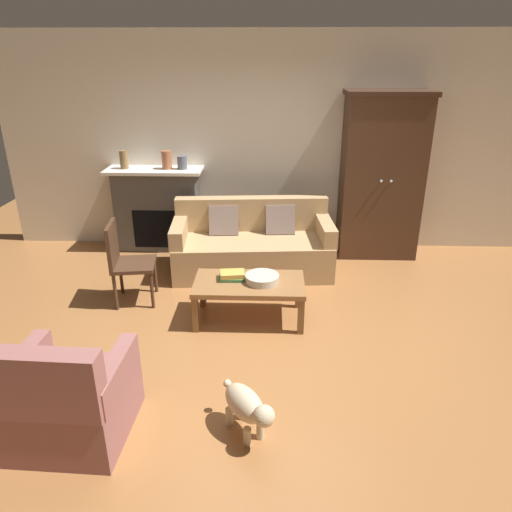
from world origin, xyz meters
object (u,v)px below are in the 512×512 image
Objects in this scene: fireplace at (157,209)px; book_stack at (232,276)px; coffee_table at (249,287)px; couch at (252,246)px; armchair_near_left at (68,400)px; armoire at (381,177)px; mantel_vase_slate at (182,162)px; dog at (246,406)px; mantel_vase_terracotta at (166,160)px; fruit_bowl at (262,278)px; mantel_vase_bronze at (124,160)px; side_chair_wooden at (124,258)px.

fireplace is 4.79× the size of book_stack.
book_stack reaches higher than coffee_table.
armchair_near_left reaches higher than couch.
mantel_vase_slate is at bearing 178.66° from armoire.
book_stack reaches higher than dog.
book_stack is at bearing -61.69° from mantel_vase_terracotta.
fruit_bowl is 1.43× the size of mantel_vase_bronze.
couch is 1.61m from mantel_vase_terracotta.
fruit_bowl is 1.51m from side_chair_wooden.
mantel_vase_terracotta is at bearing -5.69° from fireplace.
mantel_vase_terracotta is at bearing 121.65° from coffee_table.
fireplace is 5.35× the size of mantel_vase_bronze.
armoire is at bearing 26.50° from side_chair_wooden.
side_chair_wooden is at bearing 94.90° from armchair_near_left.
side_chair_wooden is (-2.95, -1.47, -0.54)m from armoire.
couch is 4.04× the size of dog.
mantel_vase_bronze is at bearing 117.00° from dog.
armoire reaches higher than mantel_vase_terracotta.
mantel_vase_slate reaches higher than couch.
fruit_bowl is 0.38× the size of side_chair_wooden.
side_chair_wooden is (-0.00, -1.55, -0.06)m from fireplace.
book_stack is 1.69m from dog.
fruit_bowl is 1.28× the size of book_stack.
side_chair_wooden reaches higher than dog.
armchair_near_left is at bearing -90.20° from mantel_vase_terracotta.
couch is at bearing 91.56° from dog.
mantel_vase_bronze is at bearing 98.78° from armchair_near_left.
coffee_table is 2.69m from mantel_vase_bronze.
couch is 3.10m from armchair_near_left.
mantel_vase_bronze reaches higher than book_stack.
armoire is at bearing -1.34° from mantel_vase_slate.
mantel_vase_bronze is 0.27× the size of armchair_near_left.
mantel_vase_bronze reaches higher than armchair_near_left.
mantel_vase_terracotta is (-0.98, 1.82, 0.78)m from book_stack.
couch is (-1.63, -0.61, -0.74)m from armoire.
armoire is 8.94× the size of mantel_vase_terracotta.
mantel_vase_terracotta is (-1.14, 0.67, 0.92)m from couch.
fruit_bowl is (0.13, 0.00, 0.09)m from coffee_table.
fruit_bowl is at bearing 87.53° from dog.
mantel_vase_terracotta is (-1.28, 1.87, 0.78)m from fruit_bowl.
mantel_vase_slate reaches higher than fruit_bowl.
mantel_vase_terracotta is 0.48× the size of dog.
dog is at bearing -88.44° from couch.
fireplace is 2.32m from coffee_table.
mantel_vase_bronze is 3.71m from armchair_near_left.
mantel_vase_terracotta is at bearing 178.76° from armoire.
mantel_vase_bronze is at bearing 178.97° from armoire.
mantel_vase_slate is (0.38, -0.02, 0.64)m from fireplace.
dog is (0.06, -1.61, -0.12)m from coffee_table.
armchair_near_left is at bearing -93.42° from mantel_vase_slate.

